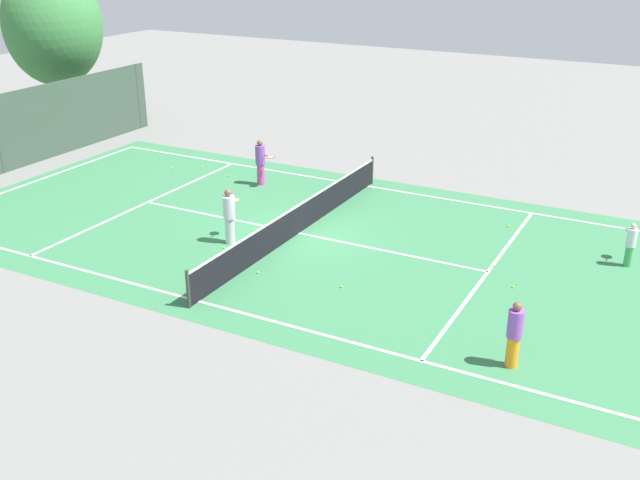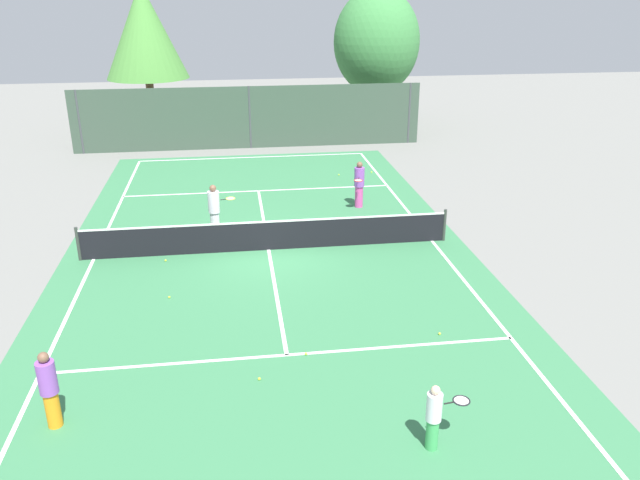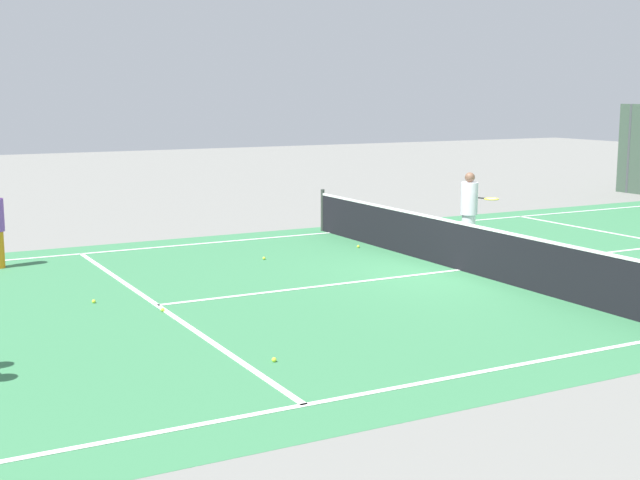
{
  "view_description": "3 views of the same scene",
  "coord_description": "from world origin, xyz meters",
  "px_view_note": "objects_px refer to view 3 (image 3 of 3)",
  "views": [
    {
      "loc": [
        -19.62,
        -11.22,
        9.28
      ],
      "look_at": [
        -1.46,
        -1.58,
        0.61
      ],
      "focal_mm": 41.39,
      "sensor_mm": 36.0,
      "label": 1
    },
    {
      "loc": [
        -1.02,
        -19.15,
        8.05
      ],
      "look_at": [
        1.37,
        -2.28,
        1.18
      ],
      "focal_mm": 35.76,
      "sensor_mm": 36.0,
      "label": 2
    },
    {
      "loc": [
        14.14,
        -10.84,
        3.58
      ],
      "look_at": [
        -0.84,
        -2.79,
        0.73
      ],
      "focal_mm": 49.19,
      "sensor_mm": 36.0,
      "label": 3
    }
  ],
  "objects_px": {
    "tennis_ball_5": "(274,360)",
    "tennis_ball_8": "(94,301)",
    "player_0": "(469,211)",
    "tennis_ball_6": "(264,258)",
    "tennis_ball_9": "(358,246)",
    "tennis_ball_7": "(163,310)",
    "tennis_ball_0": "(453,246)"
  },
  "relations": [
    {
      "from": "tennis_ball_6",
      "to": "tennis_ball_9",
      "type": "xyz_separation_m",
      "value": [
        -0.31,
        2.57,
        0.0
      ]
    },
    {
      "from": "player_0",
      "to": "tennis_ball_5",
      "type": "distance_m",
      "value": 9.4
    },
    {
      "from": "tennis_ball_0",
      "to": "tennis_ball_6",
      "type": "bearing_deg",
      "value": -99.32
    },
    {
      "from": "tennis_ball_7",
      "to": "player_0",
      "type": "bearing_deg",
      "value": 105.08
    },
    {
      "from": "tennis_ball_5",
      "to": "tennis_ball_6",
      "type": "distance_m",
      "value": 7.38
    },
    {
      "from": "player_0",
      "to": "tennis_ball_5",
      "type": "relative_size",
      "value": 27.44
    },
    {
      "from": "tennis_ball_9",
      "to": "tennis_ball_6",
      "type": "bearing_deg",
      "value": -83.19
    },
    {
      "from": "tennis_ball_6",
      "to": "tennis_ball_9",
      "type": "distance_m",
      "value": 2.59
    },
    {
      "from": "tennis_ball_8",
      "to": "tennis_ball_9",
      "type": "height_order",
      "value": "same"
    },
    {
      "from": "tennis_ball_0",
      "to": "tennis_ball_8",
      "type": "relative_size",
      "value": 1.0
    },
    {
      "from": "tennis_ball_8",
      "to": "tennis_ball_7",
      "type": "bearing_deg",
      "value": 37.2
    },
    {
      "from": "player_0",
      "to": "tennis_ball_8",
      "type": "relative_size",
      "value": 27.44
    },
    {
      "from": "player_0",
      "to": "tennis_ball_9",
      "type": "xyz_separation_m",
      "value": [
        -1.54,
        -2.02,
        -0.9
      ]
    },
    {
      "from": "player_0",
      "to": "tennis_ball_0",
      "type": "bearing_deg",
      "value": -171.1
    },
    {
      "from": "tennis_ball_6",
      "to": "tennis_ball_7",
      "type": "bearing_deg",
      "value": -45.12
    },
    {
      "from": "tennis_ball_5",
      "to": "tennis_ball_8",
      "type": "bearing_deg",
      "value": -163.76
    },
    {
      "from": "tennis_ball_0",
      "to": "tennis_ball_8",
      "type": "distance_m",
      "value": 8.91
    },
    {
      "from": "tennis_ball_7",
      "to": "tennis_ball_0",
      "type": "bearing_deg",
      "value": 108.48
    },
    {
      "from": "tennis_ball_0",
      "to": "tennis_ball_6",
      "type": "relative_size",
      "value": 1.0
    },
    {
      "from": "player_0",
      "to": "tennis_ball_6",
      "type": "bearing_deg",
      "value": -105.03
    },
    {
      "from": "tennis_ball_5",
      "to": "tennis_ball_6",
      "type": "height_order",
      "value": "same"
    },
    {
      "from": "tennis_ball_6",
      "to": "tennis_ball_9",
      "type": "bearing_deg",
      "value": 96.81
    },
    {
      "from": "tennis_ball_8",
      "to": "tennis_ball_9",
      "type": "bearing_deg",
      "value": 110.53
    },
    {
      "from": "tennis_ball_9",
      "to": "player_0",
      "type": "bearing_deg",
      "value": 52.72
    },
    {
      "from": "tennis_ball_7",
      "to": "tennis_ball_8",
      "type": "distance_m",
      "value": 1.43
    },
    {
      "from": "tennis_ball_7",
      "to": "tennis_ball_8",
      "type": "height_order",
      "value": "same"
    },
    {
      "from": "player_0",
      "to": "tennis_ball_0",
      "type": "xyz_separation_m",
      "value": [
        -0.49,
        -0.08,
        -0.9
      ]
    },
    {
      "from": "tennis_ball_8",
      "to": "tennis_ball_9",
      "type": "relative_size",
      "value": 1.0
    },
    {
      "from": "tennis_ball_7",
      "to": "tennis_ball_5",
      "type": "bearing_deg",
      "value": 7.63
    },
    {
      "from": "player_0",
      "to": "tennis_ball_8",
      "type": "height_order",
      "value": "player_0"
    },
    {
      "from": "tennis_ball_7",
      "to": "tennis_ball_9",
      "type": "height_order",
      "value": "same"
    },
    {
      "from": "tennis_ball_0",
      "to": "tennis_ball_8",
      "type": "xyz_separation_m",
      "value": [
        1.51,
        -8.78,
        0.0
      ]
    }
  ]
}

